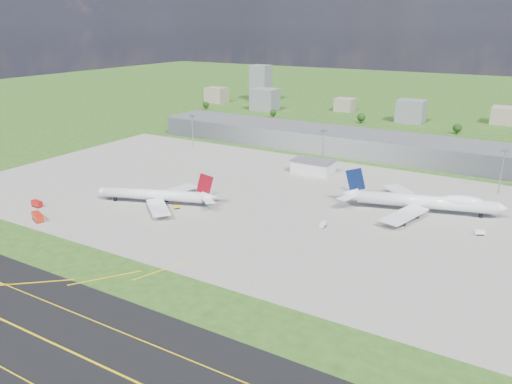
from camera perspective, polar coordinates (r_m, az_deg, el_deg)
The scene contains 25 objects.
ground at distance 379.11m, azimuth 8.26°, elevation 4.28°, with size 1400.00×1400.00×0.00m, color #2C4917.
taxiway at distance 185.06m, azimuth -25.62°, elevation -13.71°, with size 1400.00×60.00×0.06m, color black.
apron at distance 279.72m, azimuth 1.45°, elevation -0.79°, with size 360.00×190.00×0.08m, color gray.
terminal at distance 390.91m, azimuth 9.16°, elevation 5.81°, with size 300.00×42.00×15.00m, color gray.
ops_building at distance 329.82m, azimuth 6.54°, elevation 2.88°, with size 26.00×16.00×8.00m, color silver.
mast_west at distance 394.52m, azimuth -7.29°, elevation 7.53°, with size 3.50×2.00×25.90m.
mast_center at distance 339.77m, azimuth 7.67°, elevation 5.69°, with size 3.50×2.00×25.90m.
mast_east at distance 315.35m, azimuth 26.37°, elevation 2.85°, with size 3.50×2.00×25.90m.
airliner_red_twin at distance 275.39m, azimuth -11.19°, elevation -0.37°, with size 66.82×50.73×18.96m.
airliner_blue_quad at distance 272.01m, azimuth 18.72°, elevation -1.06°, with size 81.67×62.86×21.68m.
fire_truck at distance 271.17m, azimuth -23.69°, elevation -2.65°, with size 9.76×6.52×4.00m.
crash_tender at distance 291.87m, azimuth -23.76°, elevation -1.25°, with size 6.70×3.34×3.39m.
tug_yellow at distance 267.83m, azimuth -9.06°, elevation -1.74°, with size 3.93×4.01×1.78m.
van_white_near at distance 243.34m, azimuth 7.68°, elevation -3.73°, with size 2.43×4.96×2.49m.
van_white_far at distance 254.68m, azimuth 24.19°, elevation -4.27°, with size 4.86×3.79×2.31m.
bldg_far_w at distance 629.12m, azimuth -4.54°, elevation 11.00°, with size 24.00×20.00×18.00m, color gray.
bldg_w at distance 569.59m, azimuth 1.01°, elevation 10.54°, with size 28.00×22.00×24.00m, color slate.
bldg_cw at distance 572.78m, azimuth 10.12°, elevation 9.80°, with size 20.00×18.00×14.00m, color gray.
bldg_c at distance 520.80m, azimuth 17.27°, elevation 8.82°, with size 26.00×20.00×22.00m, color slate.
bldg_ce at distance 548.58m, azimuth 26.45°, elevation 7.86°, with size 22.00×24.00×16.00m, color gray.
bldg_tall_w at distance 639.67m, azimuth 0.54°, elevation 12.36°, with size 22.00×20.00×44.00m, color slate.
tree_far_w at distance 577.92m, azimuth -5.75°, elevation 9.89°, with size 7.20×7.20×8.80m.
tree_w at distance 526.10m, azimuth 1.98°, elevation 9.06°, with size 6.75×6.75×8.25m.
tree_c at distance 503.99m, azimuth 11.93°, elevation 8.35°, with size 8.10×8.10×9.90m.
tree_e at distance 478.63m, azimuth 22.01°, elevation 6.81°, with size 7.65×7.65×9.35m.
Camera 1 is at (137.73, -190.51, 93.81)m, focal length 35.00 mm.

